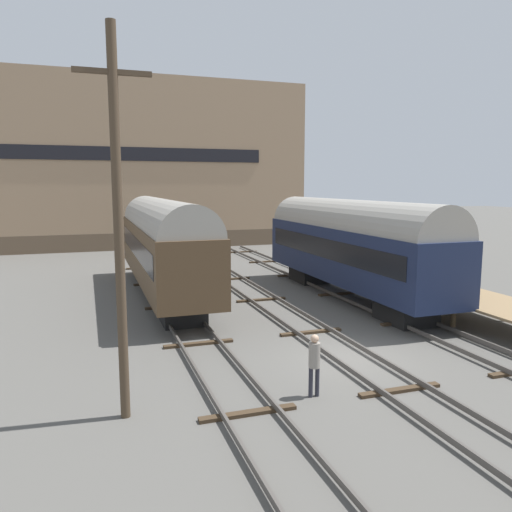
{
  "coord_description": "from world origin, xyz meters",
  "views": [
    {
      "loc": [
        -8.26,
        -14.54,
        5.86
      ],
      "look_at": [
        0.0,
        9.84,
        2.2
      ],
      "focal_mm": 35.0,
      "sensor_mm": 36.0,
      "label": 1
    }
  ],
  "objects_px": {
    "train_car_brown": "(163,241)",
    "train_car_navy": "(350,243)",
    "bench": "(450,281)",
    "utility_pole": "(118,222)",
    "person_worker": "(314,359)"
  },
  "relations": [
    {
      "from": "train_car_navy",
      "to": "person_worker",
      "type": "bearing_deg",
      "value": -123.57
    },
    {
      "from": "utility_pole",
      "to": "bench",
      "type": "bearing_deg",
      "value": 21.22
    },
    {
      "from": "train_car_navy",
      "to": "bench",
      "type": "xyz_separation_m",
      "value": [
        2.61,
        -4.46,
        -1.35
      ]
    },
    {
      "from": "train_car_navy",
      "to": "bench",
      "type": "relative_size",
      "value": 10.74
    },
    {
      "from": "train_car_brown",
      "to": "utility_pole",
      "type": "xyz_separation_m",
      "value": [
        -2.99,
        -13.66,
        2.02
      ]
    },
    {
      "from": "train_car_brown",
      "to": "train_car_navy",
      "type": "height_order",
      "value": "train_car_brown"
    },
    {
      "from": "bench",
      "to": "utility_pole",
      "type": "relative_size",
      "value": 0.15
    },
    {
      "from": "train_car_brown",
      "to": "utility_pole",
      "type": "bearing_deg",
      "value": -102.36
    },
    {
      "from": "train_car_brown",
      "to": "bench",
      "type": "height_order",
      "value": "train_car_brown"
    },
    {
      "from": "train_car_brown",
      "to": "bench",
      "type": "distance_m",
      "value": 14.23
    },
    {
      "from": "train_car_brown",
      "to": "train_car_navy",
      "type": "distance_m",
      "value": 9.76
    },
    {
      "from": "train_car_brown",
      "to": "bench",
      "type": "bearing_deg",
      "value": -34.1
    },
    {
      "from": "train_car_brown",
      "to": "train_car_navy",
      "type": "xyz_separation_m",
      "value": [
        9.12,
        -3.49,
        -0.04
      ]
    },
    {
      "from": "train_car_navy",
      "to": "bench",
      "type": "bearing_deg",
      "value": -59.63
    },
    {
      "from": "person_worker",
      "to": "utility_pole",
      "type": "xyz_separation_m",
      "value": [
        -5.08,
        0.43,
        3.89
      ]
    }
  ]
}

